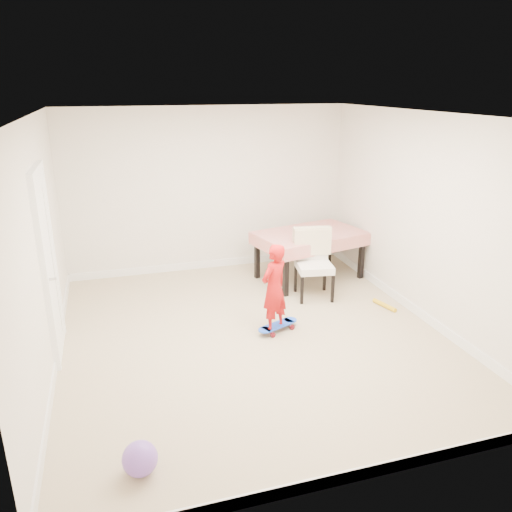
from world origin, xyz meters
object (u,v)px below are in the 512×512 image
object	(u,v)px
dining_table	(309,255)
skateboard	(278,328)
balloon	(140,459)
child	(274,291)
dining_chair	(314,265)

from	to	relation	value
dining_table	skateboard	world-z (taller)	dining_table
dining_table	balloon	world-z (taller)	dining_table
dining_table	child	xyz separation A→B (m)	(-1.11, -1.57, 0.18)
skateboard	dining_chair	bearing A→B (deg)	22.82
dining_table	skateboard	size ratio (longest dim) A/B	2.73
dining_table	dining_chair	distance (m)	0.75
dining_chair	skateboard	size ratio (longest dim) A/B	1.69
dining_table	skateboard	bearing A→B (deg)	-137.34
skateboard	dining_table	bearing A→B (deg)	33.26
dining_chair	skateboard	bearing A→B (deg)	-125.18
dining_table	dining_chair	xyz separation A→B (m)	(-0.22, -0.71, 0.12)
dining_chair	child	xyz separation A→B (m)	(-0.89, -0.87, 0.06)
dining_table	dining_chair	bearing A→B (deg)	-120.42
skateboard	balloon	world-z (taller)	balloon
dining_chair	balloon	size ratio (longest dim) A/B	3.52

